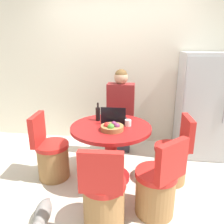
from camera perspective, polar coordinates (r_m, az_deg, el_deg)
ground_plane at (r=2.88m, az=-2.44°, el=-18.68°), size 12.00×12.00×0.00m
wall_back at (r=3.80m, az=1.24°, el=11.33°), size 7.00×0.06×2.60m
refrigerator at (r=3.62m, az=22.48°, el=1.57°), size 0.71×0.66×1.59m
dining_table at (r=2.76m, az=-0.28°, el=-8.02°), size 0.99×0.99×0.73m
chair_right_side at (r=2.92m, az=15.42°, el=-11.97°), size 0.43×0.42×0.87m
chair_left_side at (r=3.00m, az=-15.51°, el=-11.18°), size 0.43×0.42×0.87m
chair_near_right_corner at (r=2.38m, az=11.62°, el=-19.01°), size 0.49×0.49×0.87m
chair_near_camera at (r=2.22m, az=-2.22°, el=-21.73°), size 0.42×0.43×0.87m
person_seated at (r=3.34m, az=2.36°, el=0.76°), size 0.40×0.37×1.35m
laptop at (r=2.79m, az=0.53°, el=-1.81°), size 0.31×0.25×0.22m
fruit_bowl at (r=2.53m, az=-0.00°, el=-4.01°), size 0.27×0.27×0.10m
coffee_cup at (r=2.67m, az=4.22°, el=-2.84°), size 0.08×0.08×0.08m
bottle at (r=2.85m, az=-3.68°, el=-0.42°), size 0.06×0.06×0.24m
cat at (r=2.47m, az=-17.69°, el=-23.97°), size 0.22×0.50×0.18m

